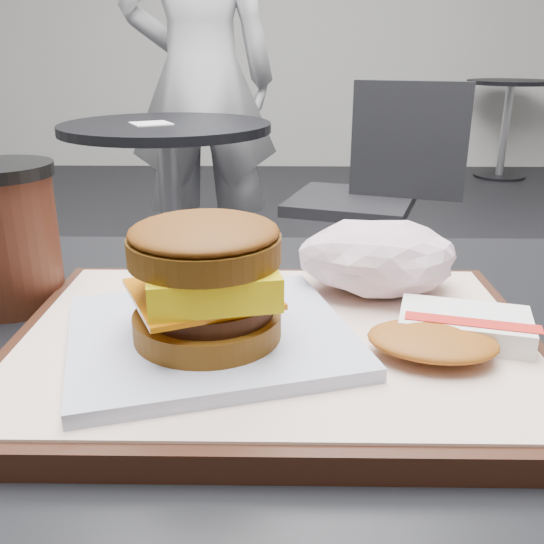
{
  "coord_description": "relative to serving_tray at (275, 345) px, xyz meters",
  "views": [
    {
      "loc": [
        0.03,
        -0.4,
        0.98
      ],
      "look_at": [
        0.03,
        0.01,
        0.83
      ],
      "focal_mm": 40.0,
      "sensor_mm": 36.0,
      "label": 1
    }
  ],
  "objects": [
    {
      "name": "neighbor_table",
      "position": [
        -0.38,
        1.65,
        -0.23
      ],
      "size": [
        0.7,
        0.7,
        0.75
      ],
      "color": "black",
      "rests_on": "ground"
    },
    {
      "name": "neighbor_chair",
      "position": [
        0.33,
        1.74,
        -0.27
      ],
      "size": [
        0.65,
        0.53,
        0.88
      ],
      "color": "#9D9DA2",
      "rests_on": "ground"
    },
    {
      "name": "crumpled_wrapper",
      "position": [
        0.09,
        0.09,
        0.04
      ],
      "size": [
        0.13,
        0.1,
        0.06
      ],
      "primitive_type": null,
      "color": "white",
      "rests_on": "serving_tray"
    },
    {
      "name": "patron",
      "position": [
        -0.33,
        2.22,
        0.08
      ],
      "size": [
        0.67,
        0.47,
        1.72
      ],
      "primitive_type": "imported",
      "rotation": [
        0.0,
        0.0,
        3.24
      ],
      "color": "silver",
      "rests_on": "ground"
    },
    {
      "name": "napkin",
      "position": [
        -0.42,
        1.61,
        -0.03
      ],
      "size": [
        0.16,
        0.16,
        0.0
      ],
      "primitive_type": "cube",
      "rotation": [
        0.0,
        0.0,
        0.47
      ],
      "color": "white",
      "rests_on": "neighbor_table"
    },
    {
      "name": "coffee_cup",
      "position": [
        -0.23,
        0.09,
        0.06
      ],
      "size": [
        0.09,
        0.09,
        0.13
      ],
      "color": "#3B180E",
      "rests_on": "customer_table"
    },
    {
      "name": "serving_tray",
      "position": [
        0.0,
        0.0,
        0.0
      ],
      "size": [
        0.38,
        0.28,
        0.02
      ],
      "color": "black",
      "rests_on": "customer_table"
    },
    {
      "name": "breakfast_sandwich",
      "position": [
        -0.05,
        -0.02,
        0.05
      ],
      "size": [
        0.23,
        0.22,
        0.09
      ],
      "color": "white",
      "rests_on": "serving_tray"
    },
    {
      "name": "hash_brown",
      "position": [
        0.12,
        -0.02,
        0.02
      ],
      "size": [
        0.13,
        0.11,
        0.02
      ],
      "color": "white",
      "rests_on": "serving_tray"
    },
    {
      "name": "bg_table_far",
      "position": [
        1.77,
        4.5,
        -0.22
      ],
      "size": [
        0.66,
        0.66,
        0.75
      ],
      "color": "black",
      "rests_on": "ground"
    }
  ]
}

